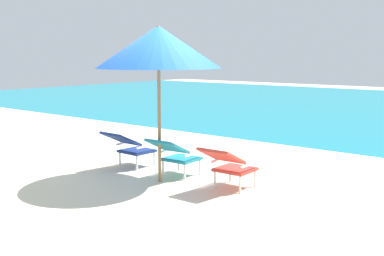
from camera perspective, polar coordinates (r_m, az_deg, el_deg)
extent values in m
plane|color=beige|center=(11.06, 12.12, -1.52)|extent=(40.00, 40.00, 0.00)
cube|color=navy|center=(8.34, -6.74, -2.80)|extent=(0.54, 0.52, 0.04)
cube|color=navy|center=(8.05, -8.69, -1.31)|extent=(0.54, 0.53, 0.27)
cylinder|color=white|center=(8.67, -6.69, -3.36)|extent=(0.04, 0.04, 0.26)
cylinder|color=white|center=(8.35, -4.64, -3.79)|extent=(0.04, 0.04, 0.26)
cylinder|color=white|center=(8.39, -8.80, -3.81)|extent=(0.04, 0.04, 0.26)
cylinder|color=white|center=(8.07, -6.76, -4.28)|extent=(0.04, 0.04, 0.26)
cube|color=white|center=(8.50, -7.95, -1.77)|extent=(0.05, 0.50, 0.03)
cube|color=white|center=(8.13, -5.51, -2.22)|extent=(0.05, 0.50, 0.03)
cube|color=teal|center=(7.66, -1.30, -3.78)|extent=(0.55, 0.53, 0.04)
cube|color=teal|center=(7.32, -3.04, -2.23)|extent=(0.55, 0.54, 0.27)
cylinder|color=white|center=(7.99, -1.65, -4.36)|extent=(0.04, 0.04, 0.26)
cylinder|color=white|center=(7.74, 0.95, -4.80)|extent=(0.04, 0.04, 0.26)
cylinder|color=white|center=(7.67, -3.56, -4.94)|extent=(0.04, 0.04, 0.26)
cylinder|color=white|center=(7.40, -0.91, -5.42)|extent=(0.04, 0.04, 0.26)
cube|color=white|center=(7.79, -2.83, -2.67)|extent=(0.06, 0.50, 0.03)
cube|color=white|center=(7.49, 0.29, -3.14)|extent=(0.06, 0.50, 0.03)
cube|color=red|center=(6.99, 5.29, -5.05)|extent=(0.53, 0.51, 0.04)
cube|color=red|center=(6.63, 3.63, -3.42)|extent=(0.53, 0.53, 0.27)
cylinder|color=white|center=(7.32, 4.69, -5.63)|extent=(0.04, 0.04, 0.26)
cylinder|color=white|center=(7.10, 7.69, -6.14)|extent=(0.04, 0.04, 0.26)
cylinder|color=white|center=(6.98, 2.81, -6.33)|extent=(0.04, 0.04, 0.26)
cylinder|color=white|center=(6.75, 5.90, -6.90)|extent=(0.04, 0.04, 0.26)
cube|color=white|center=(7.10, 3.52, -3.82)|extent=(0.04, 0.50, 0.03)
cube|color=white|center=(6.83, 7.15, -4.38)|extent=(0.04, 0.50, 0.03)
cylinder|color=olive|center=(7.19, -4.02, 0.38)|extent=(0.05, 0.05, 1.80)
cone|color=blue|center=(7.11, -4.12, 9.86)|extent=(2.27, 2.27, 0.64)
sphere|color=#4C3823|center=(7.12, -4.15, 12.16)|extent=(0.07, 0.07, 0.07)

